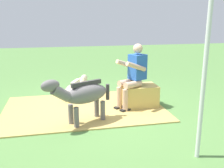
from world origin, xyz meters
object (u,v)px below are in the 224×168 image
(hay_bale, at_px, (139,96))
(pony_lying, at_px, (76,90))
(person_seated, at_px, (133,73))
(pony_standing, at_px, (82,95))
(tent_pole_left, at_px, (204,79))

(hay_bale, relative_size, pony_lying, 0.57)
(hay_bale, relative_size, person_seated, 0.55)
(person_seated, xyz_separation_m, pony_standing, (1.12, 0.64, -0.20))
(pony_lying, relative_size, tent_pole_left, 0.60)
(person_seated, height_order, tent_pole_left, tent_pole_left)
(person_seated, distance_m, pony_standing, 1.31)
(pony_standing, bearing_deg, pony_lying, -90.05)
(hay_bale, height_order, pony_lying, hay_bale)
(pony_standing, bearing_deg, hay_bale, -151.65)
(hay_bale, bearing_deg, pony_standing, 28.35)
(pony_lying, bearing_deg, hay_bale, 143.51)
(hay_bale, bearing_deg, tent_pole_left, 94.06)
(person_seated, relative_size, pony_lying, 1.02)
(person_seated, distance_m, pony_lying, 1.60)
(hay_bale, distance_m, tent_pole_left, 2.34)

